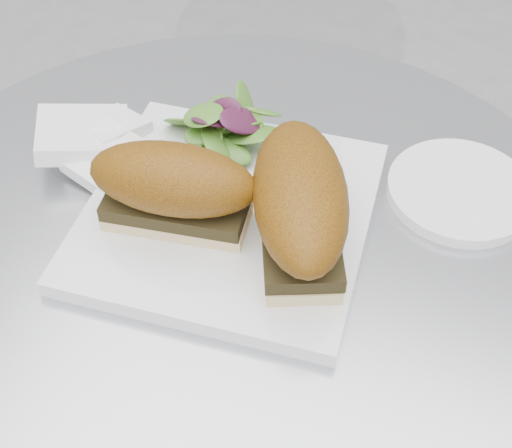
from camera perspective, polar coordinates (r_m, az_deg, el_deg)
The scene contains 7 objects.
table at distance 0.82m, azimuth -1.71°, elevation -13.65°, with size 0.70×0.70×0.73m.
plate at distance 0.64m, azimuth -2.23°, elevation 0.76°, with size 0.25×0.25×0.02m, color white.
sandwich_left at distance 0.60m, azimuth -6.61°, elevation 2.98°, with size 0.15×0.09×0.08m.
sandwich_right at distance 0.59m, azimuth 3.51°, elevation 1.80°, with size 0.14×0.19×0.08m.
salad at distance 0.68m, azimuth -2.89°, elevation 7.80°, with size 0.11×0.11×0.05m, color #4C802A, non-canonical shape.
napkin at distance 0.72m, azimuth -12.52°, elevation 5.44°, with size 0.12×0.12×0.02m, color white, non-canonical shape.
saucer at distance 0.70m, azimuth 16.00°, elevation 2.58°, with size 0.14×0.14×0.01m, color white.
Camera 1 is at (0.17, -0.36, 1.21)m, focal length 50.00 mm.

